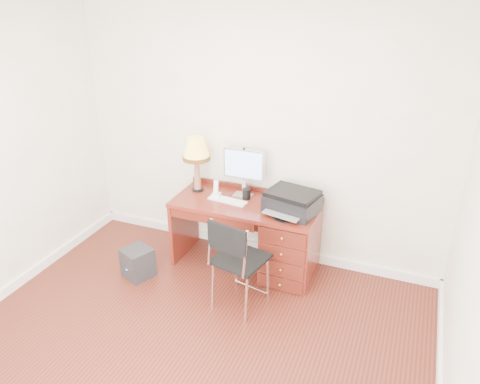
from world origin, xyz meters
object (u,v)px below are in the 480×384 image
at_px(desk, 274,237).
at_px(equipment_box, 138,263).
at_px(monitor, 244,167).
at_px(leg_lamp, 196,152).
at_px(phone, 216,192).
at_px(chair, 238,256).
at_px(printer, 292,202).

bearing_deg(desk, equipment_box, -154.56).
height_order(monitor, leg_lamp, leg_lamp).
distance_m(monitor, leg_lamp, 0.53).
relative_size(phone, chair, 0.20).
relative_size(leg_lamp, equipment_box, 1.91).
bearing_deg(phone, monitor, 22.99).
relative_size(monitor, chair, 0.54).
xyz_separation_m(printer, leg_lamp, (-1.09, 0.11, 0.33)).
relative_size(desk, equipment_box, 4.74).
bearing_deg(phone, leg_lamp, 155.47).
bearing_deg(phone, printer, -9.96).
relative_size(desk, monitor, 2.94).
height_order(monitor, printer, monitor).
distance_m(leg_lamp, equipment_box, 1.30).
bearing_deg(equipment_box, leg_lamp, 85.42).
distance_m(desk, printer, 0.48).
distance_m(leg_lamp, chair, 1.28).
distance_m(phone, chair, 0.93).
xyz_separation_m(printer, equipment_box, (-1.46, -0.60, -0.70)).
height_order(monitor, chair, monitor).
distance_m(desk, monitor, 0.79).
bearing_deg(desk, monitor, 157.75).
bearing_deg(leg_lamp, monitor, 8.41).
bearing_deg(printer, equipment_box, -145.74).
bearing_deg(desk, leg_lamp, 174.23).
height_order(desk, phone, phone).
distance_m(desk, equipment_box, 1.45).
bearing_deg(leg_lamp, chair, -45.21).
relative_size(leg_lamp, phone, 3.22).
bearing_deg(leg_lamp, phone, -16.63).
xyz_separation_m(printer, chair, (-0.30, -0.69, -0.29)).
bearing_deg(chair, desk, 91.91).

